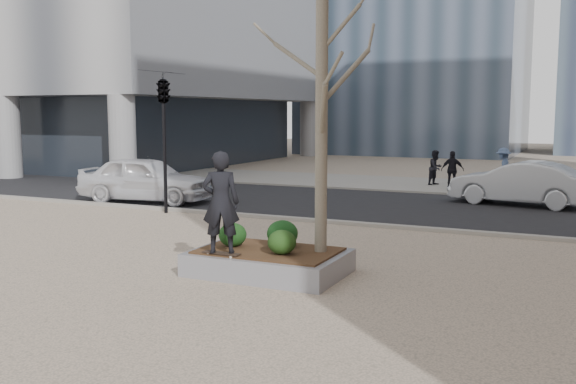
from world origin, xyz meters
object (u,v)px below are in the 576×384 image
at_px(skateboard, 221,254).
at_px(police_car, 146,179).
at_px(skateboarder, 221,202).
at_px(planter, 269,262).

xyz_separation_m(skateboard, police_car, (-7.96, 8.10, 0.35)).
relative_size(skateboarder, police_car, 0.41).
height_order(planter, skateboard, skateboard).
distance_m(planter, skateboard, 1.03).
bearing_deg(skateboard, planter, 52.13).
height_order(skateboard, police_car, police_car).
relative_size(planter, skateboarder, 1.52).
bearing_deg(police_car, skateboarder, -144.14).
xyz_separation_m(skateboard, skateboarder, (0.00, 0.00, 1.02)).
bearing_deg(skateboarder, skateboard, -24.20).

